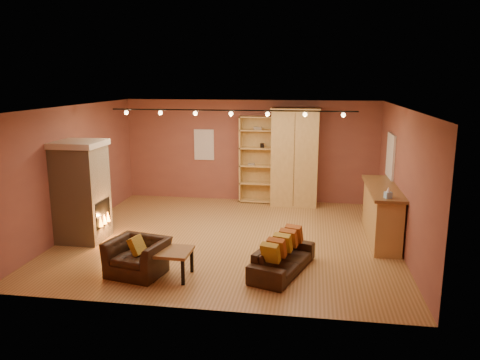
% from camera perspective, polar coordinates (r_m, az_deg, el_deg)
% --- Properties ---
extents(floor, '(7.00, 7.00, 0.00)m').
position_cam_1_polar(floor, '(10.21, -1.24, -7.00)').
color(floor, olive).
rests_on(floor, ground).
extents(ceiling, '(7.00, 7.00, 0.00)m').
position_cam_1_polar(ceiling, '(9.65, -1.32, 8.89)').
color(ceiling, brown).
rests_on(ceiling, back_wall).
extents(back_wall, '(7.00, 0.02, 2.80)m').
position_cam_1_polar(back_wall, '(13.00, 1.23, 3.56)').
color(back_wall, brown).
rests_on(back_wall, floor).
extents(left_wall, '(0.02, 6.50, 2.80)m').
position_cam_1_polar(left_wall, '(10.99, -19.55, 1.24)').
color(left_wall, brown).
rests_on(left_wall, floor).
extents(right_wall, '(0.02, 6.50, 2.80)m').
position_cam_1_polar(right_wall, '(9.86, 19.19, 0.06)').
color(right_wall, brown).
rests_on(right_wall, floor).
extents(fireplace, '(1.01, 0.98, 2.12)m').
position_cam_1_polar(fireplace, '(10.33, -18.73, -1.31)').
color(fireplace, tan).
rests_on(fireplace, floor).
extents(back_window, '(0.56, 0.04, 0.86)m').
position_cam_1_polar(back_window, '(13.19, -4.40, 4.31)').
color(back_window, silver).
rests_on(back_window, back_wall).
extents(bookcase, '(0.97, 0.38, 2.38)m').
position_cam_1_polar(bookcase, '(12.88, 2.16, 2.61)').
color(bookcase, tan).
rests_on(bookcase, floor).
extents(armoire, '(1.28, 0.73, 2.62)m').
position_cam_1_polar(armoire, '(12.58, 6.68, 2.79)').
color(armoire, tan).
rests_on(armoire, floor).
extents(bar_counter, '(0.64, 2.41, 1.15)m').
position_cam_1_polar(bar_counter, '(10.38, 16.87, -3.84)').
color(bar_counter, tan).
rests_on(bar_counter, floor).
extents(tissue_box, '(0.14, 0.14, 0.21)m').
position_cam_1_polar(tissue_box, '(9.27, 17.62, -1.58)').
color(tissue_box, '#94C5EE').
rests_on(tissue_box, bar_counter).
extents(right_window, '(0.05, 0.90, 1.00)m').
position_cam_1_polar(right_window, '(11.16, 17.89, 2.82)').
color(right_window, silver).
rests_on(right_window, right_wall).
extents(loveseat, '(0.99, 1.74, 0.72)m').
position_cam_1_polar(loveseat, '(8.40, 5.23, -8.85)').
color(loveseat, black).
rests_on(loveseat, floor).
extents(armchair, '(1.07, 0.81, 0.84)m').
position_cam_1_polar(armchair, '(8.44, -12.40, -8.45)').
color(armchair, black).
rests_on(armchair, floor).
extents(coffee_table, '(0.66, 0.66, 0.49)m').
position_cam_1_polar(coffee_table, '(8.21, -8.27, -8.94)').
color(coffee_table, brown).
rests_on(coffee_table, floor).
extents(track_rail, '(5.20, 0.09, 0.13)m').
position_cam_1_polar(track_rail, '(9.86, -1.11, 8.28)').
color(track_rail, black).
rests_on(track_rail, ceiling).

